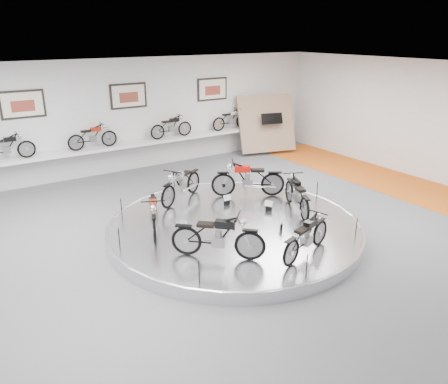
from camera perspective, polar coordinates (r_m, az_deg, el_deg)
floor at (r=10.99m, az=2.25°, el=-5.95°), size 16.00×16.00×0.00m
ceiling at (r=9.90m, az=2.57°, el=15.30°), size 16.00×16.00×0.00m
wall_back at (r=16.33m, az=-12.23°, el=9.75°), size 16.00×0.00×16.00m
wall_right at (r=16.18m, az=26.39°, el=8.02°), size 0.00×14.00×14.00m
orange_carpet_strip at (r=15.67m, az=22.98°, el=0.58°), size 2.40×12.60×0.01m
dado_band at (r=16.62m, az=-11.84°, el=4.83°), size 15.68×0.04×1.10m
display_platform at (r=11.15m, az=1.36°, el=-4.69°), size 6.40×6.40×0.30m
platform_rim at (r=11.10m, az=1.37°, el=-4.13°), size 6.40×6.40×0.10m
shelf at (r=16.26m, az=-11.58°, el=6.15°), size 11.00×0.55×0.10m
poster_left at (r=15.29m, az=-24.82°, el=10.35°), size 1.35×0.06×0.88m
poster_center at (r=16.18m, az=-12.36°, el=12.17°), size 1.35×0.06×0.88m
poster_right at (r=17.73m, az=-1.53°, el=13.29°), size 1.35×0.06×0.88m
display_panel at (r=18.47m, az=5.56°, el=8.92°), size 2.56×1.52×2.30m
shelf_bike_a at (r=15.18m, az=-26.53°, el=5.03°), size 1.22×0.43×0.73m
shelf_bike_b at (r=15.69m, az=-16.78°, el=6.75°), size 1.22×0.43×0.73m
shelf_bike_c at (r=16.76m, az=-6.89°, el=8.29°), size 1.22×0.43×0.73m
shelf_bike_d at (r=18.09m, az=0.86°, el=9.31°), size 1.22×0.43×0.73m
bike_a at (r=12.67m, az=3.16°, el=1.74°), size 1.89×1.49×1.07m
bike_b at (r=12.41m, az=-5.62°, el=1.09°), size 1.77×1.37×1.00m
bike_c at (r=10.59m, az=-9.18°, el=-2.71°), size 1.15×1.68×0.94m
bike_d at (r=9.22m, az=-0.82°, el=-5.76°), size 1.67×1.62×1.01m
bike_e at (r=9.51m, az=10.73°, el=-5.67°), size 1.62×0.96×0.90m
bike_f at (r=11.74m, az=9.51°, el=-0.30°), size 1.20×1.74×0.97m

